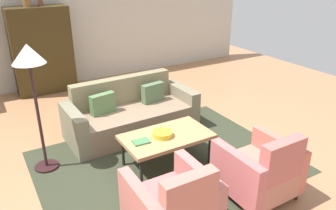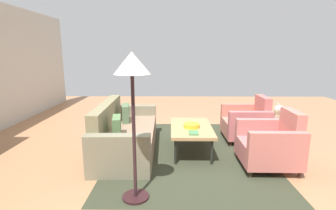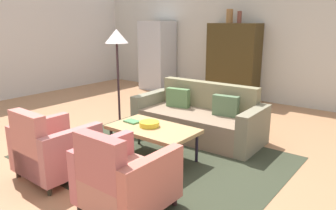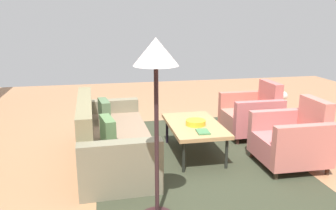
% 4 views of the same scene
% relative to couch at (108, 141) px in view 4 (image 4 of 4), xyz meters
% --- Properties ---
extents(ground_plane, '(11.74, 11.74, 0.00)m').
position_rel_couch_xyz_m(ground_plane, '(-0.24, -1.00, -0.29)').
color(ground_plane, '#AB7750').
extents(area_rug, '(3.40, 2.60, 0.01)m').
position_rel_couch_xyz_m(area_rug, '(0.00, -1.14, -0.28)').
color(area_rug, '#313625').
rests_on(area_rug, ground).
extents(couch, '(2.12, 0.95, 0.86)m').
position_rel_couch_xyz_m(couch, '(0.00, 0.00, 0.00)').
color(couch, '#856C55').
rests_on(couch, ground).
extents(coffee_table, '(1.20, 0.70, 0.46)m').
position_rel_couch_xyz_m(coffee_table, '(0.00, -1.19, 0.13)').
color(coffee_table, black).
rests_on(coffee_table, ground).
extents(armchair_left, '(0.81, 0.81, 0.88)m').
position_rel_couch_xyz_m(armchair_left, '(-0.60, -2.35, 0.06)').
color(armchair_left, '#362C20').
rests_on(armchair_left, ground).
extents(armchair_right, '(0.80, 0.80, 0.88)m').
position_rel_couch_xyz_m(armchair_right, '(0.60, -2.35, 0.06)').
color(armchair_right, '#39221D').
rests_on(armchair_right, ground).
extents(fruit_bowl, '(0.27, 0.27, 0.07)m').
position_rel_couch_xyz_m(fruit_bowl, '(-0.06, -1.19, 0.20)').
color(fruit_bowl, gold).
rests_on(fruit_bowl, coffee_table).
extents(book_stack, '(0.22, 0.16, 0.02)m').
position_rel_couch_xyz_m(book_stack, '(-0.38, -1.19, 0.18)').
color(book_stack, '#447B4A').
rests_on(book_stack, coffee_table).
extents(floor_lamp, '(0.40, 0.40, 1.72)m').
position_rel_couch_xyz_m(floor_lamp, '(-1.46, -0.42, 1.16)').
color(floor_lamp, black).
rests_on(floor_lamp, ground).
extents(dog, '(0.70, 0.34, 0.48)m').
position_rel_couch_xyz_m(dog, '(1.83, -3.49, 0.03)').
color(dog, beige).
rests_on(dog, ground).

